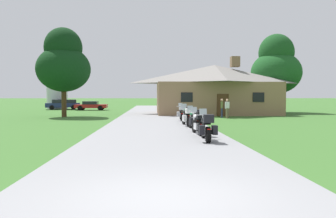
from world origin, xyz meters
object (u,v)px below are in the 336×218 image
object	(u,v)px
bystander_white_shirt_near_lodge	(227,107)
parked_navy_suv_far_left	(63,104)
motorcycle_white_second_in_row	(198,123)
motorcycle_white_farthest_in_row	(181,113)
motorcycle_black_fourth_in_row	(187,117)
bystander_olive_shirt_beside_signpost	(222,107)
motorcycle_green_third_in_row	(194,120)
tree_right_of_lodge	(276,67)
motorcycle_black_nearest_to_camera	(206,128)
metal_silo_distant	(57,80)
parked_red_sedan_far_left	(91,105)
tree_left_near	(63,63)
motorcycle_green_fifth_in_row	(187,115)

from	to	relation	value
bystander_white_shirt_near_lodge	parked_navy_suv_far_left	bearing A→B (deg)	93.23
motorcycle_white_second_in_row	motorcycle_white_farthest_in_row	distance (m)	9.25
motorcycle_black_fourth_in_row	bystander_olive_shirt_beside_signpost	distance (m)	9.17
motorcycle_green_third_in_row	tree_right_of_lodge	size ratio (longest dim) A/B	0.23
motorcycle_green_third_in_row	motorcycle_white_second_in_row	bearing A→B (deg)	-99.38
motorcycle_green_third_in_row	bystander_olive_shirt_beside_signpost	xyz separation A→B (m)	(3.79, 10.70, 0.32)
parked_navy_suv_far_left	motorcycle_black_nearest_to_camera	bearing A→B (deg)	-171.47
motorcycle_green_third_in_row	metal_silo_distant	bearing A→B (deg)	110.81
motorcycle_black_fourth_in_row	motorcycle_white_farthest_in_row	world-z (taller)	same
motorcycle_green_third_in_row	bystander_white_shirt_near_lodge	world-z (taller)	bystander_white_shirt_near_lodge
motorcycle_green_third_in_row	motorcycle_black_nearest_to_camera	bearing A→B (deg)	-97.51
motorcycle_black_fourth_in_row	motorcycle_green_third_in_row	bearing A→B (deg)	-93.66
motorcycle_black_fourth_in_row	parked_red_sedan_far_left	bearing A→B (deg)	105.82
motorcycle_black_nearest_to_camera	bystander_olive_shirt_beside_signpost	distance (m)	15.72
tree_left_near	bystander_white_shirt_near_lodge	bearing A→B (deg)	-10.41
tree_left_near	metal_silo_distant	bearing A→B (deg)	107.38
motorcycle_green_fifth_in_row	bystander_white_shirt_near_lodge	size ratio (longest dim) A/B	1.25
motorcycle_green_third_in_row	tree_right_of_lodge	distance (m)	23.37
metal_silo_distant	parked_red_sedan_far_left	distance (m)	8.49
parked_navy_suv_far_left	parked_red_sedan_far_left	xyz separation A→B (m)	(4.30, -2.34, -0.13)
motorcycle_white_farthest_in_row	tree_right_of_lodge	distance (m)	18.00
motorcycle_white_second_in_row	bystander_white_shirt_near_lodge	world-z (taller)	bystander_white_shirt_near_lodge
motorcycle_white_second_in_row	motorcycle_white_farthest_in_row	bearing A→B (deg)	84.55
metal_silo_distant	parked_red_sedan_far_left	xyz separation A→B (m)	(5.87, -5.00, -3.55)
bystander_white_shirt_near_lodge	motorcycle_white_farthest_in_row	bearing A→B (deg)	173.83
motorcycle_black_nearest_to_camera	parked_red_sedan_far_left	distance (m)	32.94
motorcycle_white_farthest_in_row	parked_navy_suv_far_left	distance (m)	26.51
motorcycle_white_second_in_row	bystander_olive_shirt_beside_signpost	xyz separation A→B (m)	(3.91, 12.95, 0.31)
motorcycle_black_nearest_to_camera	motorcycle_white_second_in_row	bearing A→B (deg)	91.68
motorcycle_black_fourth_in_row	tree_right_of_lodge	size ratio (longest dim) A/B	0.23
motorcycle_white_second_in_row	motorcycle_white_farthest_in_row	world-z (taller)	same
motorcycle_white_second_in_row	bystander_olive_shirt_beside_signpost	distance (m)	13.53
tree_right_of_lodge	parked_navy_suv_far_left	world-z (taller)	tree_right_of_lodge
tree_right_of_lodge	motorcycle_green_fifth_in_row	bearing A→B (deg)	-128.36
motorcycle_white_second_in_row	tree_left_near	distance (m)	18.52
bystander_olive_shirt_beside_signpost	metal_silo_distant	world-z (taller)	metal_silo_distant
tree_right_of_lodge	parked_red_sedan_far_left	bearing A→B (deg)	162.18
motorcycle_green_fifth_in_row	bystander_white_shirt_near_lodge	world-z (taller)	bystander_white_shirt_near_lodge
motorcycle_black_fourth_in_row	motorcycle_green_fifth_in_row	xyz separation A→B (m)	(0.25, 2.16, 0.00)
motorcycle_green_fifth_in_row	metal_silo_distant	xyz separation A→B (m)	(-16.42, 27.16, 3.58)
motorcycle_white_second_in_row	motorcycle_green_third_in_row	xyz separation A→B (m)	(0.12, 2.25, -0.01)
motorcycle_green_third_in_row	motorcycle_white_farthest_in_row	distance (m)	7.00
motorcycle_green_fifth_in_row	bystander_olive_shirt_beside_signpost	xyz separation A→B (m)	(3.69, 6.12, 0.32)
motorcycle_black_nearest_to_camera	motorcycle_green_third_in_row	xyz separation A→B (m)	(0.09, 4.53, 0.00)
motorcycle_white_farthest_in_row	motorcycle_green_third_in_row	bearing A→B (deg)	-88.13
parked_navy_suv_far_left	bystander_white_shirt_near_lodge	bearing A→B (deg)	-150.49
motorcycle_white_second_in_row	parked_red_sedan_far_left	world-z (taller)	motorcycle_white_second_in_row
bystander_white_shirt_near_lodge	tree_right_of_lodge	xyz separation A→B (m)	(7.85, 9.60, 4.33)
parked_navy_suv_far_left	motorcycle_black_fourth_in_row	bearing A→B (deg)	-166.33
tree_left_near	motorcycle_black_fourth_in_row	bearing A→B (deg)	-44.99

